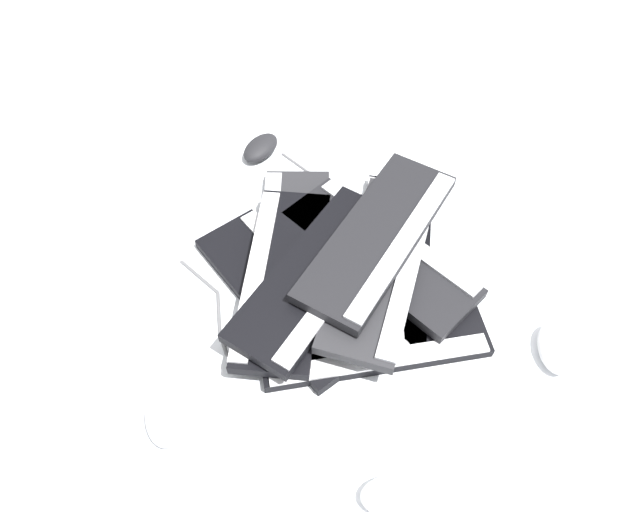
{
  "coord_description": "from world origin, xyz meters",
  "views": [
    {
      "loc": [
        0.72,
        -0.3,
        1.0
      ],
      "look_at": [
        0.07,
        -0.06,
        0.06
      ],
      "focal_mm": 32.0,
      "sensor_mm": 36.0,
      "label": 1
    }
  ],
  "objects_px": {
    "keyboard_3": "(283,292)",
    "mouse_4": "(394,496)",
    "keyboard_6": "(283,275)",
    "keyboard_8": "(379,236)",
    "keyboard_4": "(380,252)",
    "keyboard_5": "(382,266)",
    "keyboard_7": "(319,274)",
    "mouse_3": "(164,418)",
    "mouse_5": "(387,338)",
    "keyboard_1": "(393,254)",
    "mouse_0": "(261,148)",
    "keyboard_0": "(373,338)",
    "mouse_1": "(555,348)",
    "mouse_2": "(382,349)",
    "keyboard_2": "(293,247)"
  },
  "relations": [
    {
      "from": "keyboard_0",
      "to": "keyboard_4",
      "type": "relative_size",
      "value": 0.99
    },
    {
      "from": "keyboard_6",
      "to": "keyboard_8",
      "type": "xyz_separation_m",
      "value": [
        0.01,
        0.2,
        0.06
      ]
    },
    {
      "from": "keyboard_3",
      "to": "mouse_3",
      "type": "relative_size",
      "value": 4.23
    },
    {
      "from": "keyboard_8",
      "to": "mouse_1",
      "type": "height_order",
      "value": "keyboard_8"
    },
    {
      "from": "keyboard_1",
      "to": "mouse_0",
      "type": "height_order",
      "value": "mouse_0"
    },
    {
      "from": "keyboard_8",
      "to": "keyboard_7",
      "type": "bearing_deg",
      "value": -79.07
    },
    {
      "from": "keyboard_1",
      "to": "keyboard_6",
      "type": "height_order",
      "value": "keyboard_6"
    },
    {
      "from": "keyboard_3",
      "to": "mouse_4",
      "type": "relative_size",
      "value": 4.23
    },
    {
      "from": "keyboard_4",
      "to": "mouse_1",
      "type": "distance_m",
      "value": 0.39
    },
    {
      "from": "keyboard_1",
      "to": "mouse_1",
      "type": "bearing_deg",
      "value": 32.26
    },
    {
      "from": "keyboard_3",
      "to": "keyboard_6",
      "type": "height_order",
      "value": "keyboard_6"
    },
    {
      "from": "keyboard_6",
      "to": "mouse_1",
      "type": "relative_size",
      "value": 4.2
    },
    {
      "from": "keyboard_0",
      "to": "keyboard_3",
      "type": "height_order",
      "value": "same"
    },
    {
      "from": "keyboard_6",
      "to": "mouse_5",
      "type": "distance_m",
      "value": 0.25
    },
    {
      "from": "keyboard_6",
      "to": "mouse_4",
      "type": "height_order",
      "value": "keyboard_6"
    },
    {
      "from": "keyboard_3",
      "to": "keyboard_6",
      "type": "relative_size",
      "value": 1.01
    },
    {
      "from": "keyboard_6",
      "to": "keyboard_8",
      "type": "distance_m",
      "value": 0.21
    },
    {
      "from": "keyboard_5",
      "to": "keyboard_7",
      "type": "xyz_separation_m",
      "value": [
        -0.02,
        -0.13,
        0.0
      ]
    },
    {
      "from": "mouse_2",
      "to": "keyboard_5",
      "type": "bearing_deg",
      "value": -91.32
    },
    {
      "from": "mouse_0",
      "to": "keyboard_4",
      "type": "bearing_deg",
      "value": -108.0
    },
    {
      "from": "keyboard_0",
      "to": "keyboard_6",
      "type": "bearing_deg",
      "value": -145.48
    },
    {
      "from": "keyboard_5",
      "to": "mouse_5",
      "type": "xyz_separation_m",
      "value": [
        0.14,
        -0.05,
        -0.02
      ]
    },
    {
      "from": "mouse_3",
      "to": "mouse_5",
      "type": "bearing_deg",
      "value": 92.59
    },
    {
      "from": "keyboard_2",
      "to": "mouse_0",
      "type": "relative_size",
      "value": 4.22
    },
    {
      "from": "mouse_4",
      "to": "keyboard_7",
      "type": "bearing_deg",
      "value": -77.45
    },
    {
      "from": "keyboard_3",
      "to": "mouse_1",
      "type": "distance_m",
      "value": 0.54
    },
    {
      "from": "mouse_2",
      "to": "mouse_3",
      "type": "height_order",
      "value": "mouse_2"
    },
    {
      "from": "mouse_1",
      "to": "mouse_5",
      "type": "xyz_separation_m",
      "value": [
        -0.12,
        -0.3,
        0.03
      ]
    },
    {
      "from": "keyboard_7",
      "to": "mouse_1",
      "type": "distance_m",
      "value": 0.48
    },
    {
      "from": "keyboard_7",
      "to": "keyboard_8",
      "type": "xyz_separation_m",
      "value": [
        -0.03,
        0.14,
        0.03
      ]
    },
    {
      "from": "keyboard_3",
      "to": "keyboard_4",
      "type": "bearing_deg",
      "value": 91.97
    },
    {
      "from": "keyboard_6",
      "to": "mouse_0",
      "type": "bearing_deg",
      "value": 170.44
    },
    {
      "from": "mouse_3",
      "to": "keyboard_7",
      "type": "bearing_deg",
      "value": 117.89
    },
    {
      "from": "keyboard_3",
      "to": "mouse_0",
      "type": "distance_m",
      "value": 0.43
    },
    {
      "from": "keyboard_6",
      "to": "mouse_4",
      "type": "relative_size",
      "value": 4.2
    },
    {
      "from": "keyboard_1",
      "to": "keyboard_2",
      "type": "relative_size",
      "value": 0.99
    },
    {
      "from": "keyboard_6",
      "to": "keyboard_8",
      "type": "height_order",
      "value": "keyboard_8"
    },
    {
      "from": "mouse_1",
      "to": "keyboard_2",
      "type": "bearing_deg",
      "value": -111.37
    },
    {
      "from": "keyboard_3",
      "to": "mouse_2",
      "type": "height_order",
      "value": "mouse_2"
    },
    {
      "from": "keyboard_5",
      "to": "keyboard_1",
      "type": "bearing_deg",
      "value": 135.72
    },
    {
      "from": "keyboard_4",
      "to": "keyboard_8",
      "type": "xyz_separation_m",
      "value": [
        0.0,
        -0.01,
        0.06
      ]
    },
    {
      "from": "keyboard_8",
      "to": "mouse_1",
      "type": "relative_size",
      "value": 3.96
    },
    {
      "from": "keyboard_2",
      "to": "mouse_4",
      "type": "bearing_deg",
      "value": -0.69
    },
    {
      "from": "keyboard_3",
      "to": "keyboard_8",
      "type": "bearing_deg",
      "value": 91.51
    },
    {
      "from": "mouse_4",
      "to": "mouse_5",
      "type": "height_order",
      "value": "mouse_5"
    },
    {
      "from": "keyboard_2",
      "to": "mouse_5",
      "type": "height_order",
      "value": "mouse_5"
    },
    {
      "from": "keyboard_8",
      "to": "mouse_0",
      "type": "bearing_deg",
      "value": -162.19
    },
    {
      "from": "keyboard_1",
      "to": "mouse_3",
      "type": "distance_m",
      "value": 0.57
    },
    {
      "from": "mouse_3",
      "to": "mouse_5",
      "type": "distance_m",
      "value": 0.43
    },
    {
      "from": "keyboard_5",
      "to": "mouse_5",
      "type": "height_order",
      "value": "keyboard_5"
    }
  ]
}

